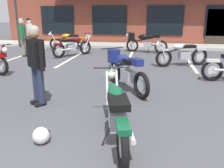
# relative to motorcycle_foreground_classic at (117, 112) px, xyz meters

# --- Properties ---
(ground_plane) EXTENTS (80.00, 80.00, 0.00)m
(ground_plane) POSITION_rel_motorcycle_foreground_classic_xyz_m (-0.44, 2.10, -0.46)
(ground_plane) COLOR #47474C
(sidewalk_kerb) EXTENTS (22.00, 1.80, 0.14)m
(sidewalk_kerb) POSITION_rel_motorcycle_foreground_classic_xyz_m (-0.44, 10.63, -0.39)
(sidewalk_kerb) COLOR #A8A59E
(sidewalk_kerb) RESTS_ON ground_plane
(brick_storefront_building) EXTENTS (16.58, 6.26, 3.82)m
(brick_storefront_building) POSITION_rel_motorcycle_foreground_classic_xyz_m (-0.43, 14.27, 1.45)
(brick_storefront_building) COLOR brown
(brick_storefront_building) RESTS_ON ground_plane
(painted_stall_lines) EXTENTS (9.97, 4.80, 0.01)m
(painted_stall_lines) POSITION_rel_motorcycle_foreground_classic_xyz_m (-0.44, 7.03, -0.46)
(painted_stall_lines) COLOR silver
(painted_stall_lines) RESTS_ON ground_plane
(motorcycle_foreground_classic) EXTENTS (0.89, 2.07, 0.98)m
(motorcycle_foreground_classic) POSITION_rel_motorcycle_foreground_classic_xyz_m (0.00, 0.00, 0.00)
(motorcycle_foreground_classic) COLOR black
(motorcycle_foreground_classic) RESTS_ON ground_plane
(motorcycle_red_sportbike) EXTENTS (2.09, 0.79, 0.98)m
(motorcycle_red_sportbike) POSITION_rel_motorcycle_foreground_classic_xyz_m (0.14, 8.69, 0.07)
(motorcycle_red_sportbike) COLOR black
(motorcycle_red_sportbike) RESTS_ON ground_plane
(motorcycle_blue_standard) EXTENTS (1.49, 1.78, 0.98)m
(motorcycle_blue_standard) POSITION_rel_motorcycle_foreground_classic_xyz_m (-3.02, 7.16, 0.00)
(motorcycle_blue_standard) COLOR black
(motorcycle_blue_standard) RESTS_ON ground_plane
(motorcycle_green_cafe_racer) EXTENTS (2.00, 1.09, 0.98)m
(motorcycle_green_cafe_racer) POSITION_rel_motorcycle_foreground_classic_xyz_m (-3.86, 9.09, 0.00)
(motorcycle_green_cafe_racer) COLOR black
(motorcycle_green_cafe_racer) RESTS_ON ground_plane
(motorcycle_orange_scrambler) EXTENTS (1.40, 1.84, 0.98)m
(motorcycle_orange_scrambler) POSITION_rel_motorcycle_foreground_classic_xyz_m (-0.16, 2.63, 0.07)
(motorcycle_orange_scrambler) COLOR black
(motorcycle_orange_scrambler) RESTS_ON ground_plane
(motorcycle_cream_vintage) EXTENTS (2.01, 1.07, 0.98)m
(motorcycle_cream_vintage) POSITION_rel_motorcycle_foreground_classic_xyz_m (1.60, 5.74, 0.00)
(motorcycle_cream_vintage) COLOR black
(motorcycle_cream_vintage) RESTS_ON ground_plane
(person_in_black_shirt) EXTENTS (0.45, 0.53, 1.68)m
(person_in_black_shirt) POSITION_rel_motorcycle_foreground_classic_xyz_m (-5.35, 7.72, 0.49)
(person_in_black_shirt) COLOR black
(person_in_black_shirt) RESTS_ON ground_plane
(person_in_shorts_foreground) EXTENTS (0.53, 0.45, 1.68)m
(person_in_shorts_foreground) POSITION_rel_motorcycle_foreground_classic_xyz_m (-1.85, 1.23, 0.49)
(person_in_shorts_foreground) COLOR black
(person_in_shorts_foreground) RESTS_ON ground_plane
(person_near_building) EXTENTS (0.38, 0.59, 1.68)m
(person_near_building) POSITION_rel_motorcycle_foreground_classic_xyz_m (-5.21, 6.77, 0.49)
(person_near_building) COLOR black
(person_near_building) RESTS_ON ground_plane
(helmet_on_pavement) EXTENTS (0.26, 0.26, 0.26)m
(helmet_on_pavement) POSITION_rel_motorcycle_foreground_classic_xyz_m (-1.11, -0.30, -0.33)
(helmet_on_pavement) COLOR silver
(helmet_on_pavement) RESTS_ON ground_plane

